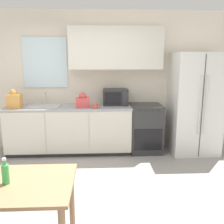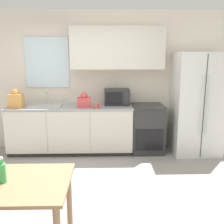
{
  "view_description": "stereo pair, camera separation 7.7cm",
  "coord_description": "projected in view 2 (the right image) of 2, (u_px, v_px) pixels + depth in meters",
  "views": [
    {
      "loc": [
        0.27,
        -2.97,
        1.8
      ],
      "look_at": [
        0.43,
        0.5,
        1.05
      ],
      "focal_mm": 40.0,
      "sensor_mm": 36.0,
      "label": 1
    },
    {
      "loc": [
        0.35,
        -2.98,
        1.8
      ],
      "look_at": [
        0.43,
        0.5,
        1.05
      ],
      "focal_mm": 40.0,
      "sensor_mm": 36.0,
      "label": 2
    }
  ],
  "objects": [
    {
      "name": "wall_back",
      "position": [
        93.0,
        75.0,
        4.92
      ],
      "size": [
        12.0,
        0.38,
        2.7
      ],
      "color": "beige",
      "rests_on": "ground_plane"
    },
    {
      "name": "grocery_bag_0",
      "position": [
        84.0,
        101.0,
        4.62
      ],
      "size": [
        0.27,
        0.23,
        0.28
      ],
      "rotation": [
        0.0,
        0.0,
        0.09
      ],
      "color": "#D14C4C",
      "rests_on": "kitchen_counter"
    },
    {
      "name": "dining_table",
      "position": [
        2.0,
        194.0,
        2.16
      ],
      "size": [
        1.17,
        0.74,
        0.77
      ],
      "color": "#997551",
      "rests_on": "ground_plane"
    },
    {
      "name": "drink_bottle",
      "position": [
        2.0,
        172.0,
        2.11
      ],
      "size": [
        0.06,
        0.06,
        0.23
      ],
      "color": "#3FB259",
      "rests_on": "dining_table"
    },
    {
      "name": "coffee_mug",
      "position": [
        97.0,
        106.0,
        4.51
      ],
      "size": [
        0.13,
        0.09,
        0.09
      ],
      "color": "#BF4C3F",
      "rests_on": "kitchen_counter"
    },
    {
      "name": "kitchen_sink",
      "position": [
        46.0,
        105.0,
        4.72
      ],
      "size": [
        0.59,
        0.45,
        0.25
      ],
      "color": "#B7BABC",
      "rests_on": "kitchen_counter"
    },
    {
      "name": "microwave",
      "position": [
        117.0,
        97.0,
        4.83
      ],
      "size": [
        0.48,
        0.34,
        0.31
      ],
      "color": "#282828",
      "rests_on": "kitchen_counter"
    },
    {
      "name": "ground_plane",
      "position": [
        80.0,
        198.0,
        3.28
      ],
      "size": [
        12.0,
        12.0,
        0.0
      ],
      "primitive_type": "plane",
      "color": "gray"
    },
    {
      "name": "refrigerator",
      "position": [
        196.0,
        104.0,
        4.72
      ],
      "size": [
        0.87,
        0.78,
        1.91
      ],
      "color": "silver",
      "rests_on": "ground_plane"
    },
    {
      "name": "kitchen_counter",
      "position": [
        71.0,
        129.0,
        4.82
      ],
      "size": [
        2.36,
        0.65,
        0.91
      ],
      "color": "#333333",
      "rests_on": "ground_plane"
    },
    {
      "name": "grocery_bag_1",
      "position": [
        16.0,
        99.0,
        4.55
      ],
      "size": [
        0.24,
        0.2,
        0.35
      ],
      "rotation": [
        0.0,
        0.0,
        -0.02
      ],
      "color": "#DB994C",
      "rests_on": "kitchen_counter"
    },
    {
      "name": "oven_range",
      "position": [
        147.0,
        128.0,
        4.87
      ],
      "size": [
        0.6,
        0.63,
        0.93
      ],
      "color": "#2D2D2D",
      "rests_on": "ground_plane"
    }
  ]
}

